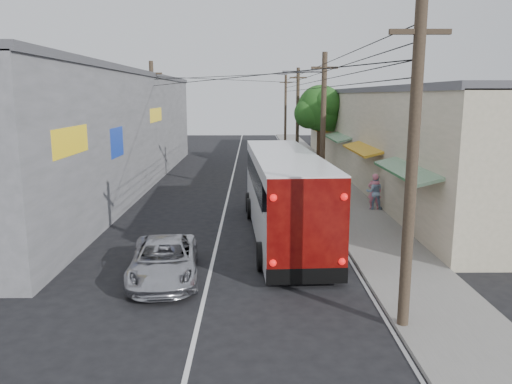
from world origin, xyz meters
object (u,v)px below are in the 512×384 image
at_px(pedestrian_near, 374,191).
at_px(pedestrian_far, 375,192).
at_px(jeepney, 164,260).
at_px(parked_car_far, 277,149).
at_px(coach_bus, 284,193).
at_px(parked_suv, 306,181).
at_px(parked_car_mid, 287,171).

xyz_separation_m(pedestrian_near, pedestrian_far, (0.02, 0.06, -0.05)).
height_order(jeepney, parked_car_far, parked_car_far).
xyz_separation_m(coach_bus, parked_suv, (1.88, 8.80, -0.99)).
distance_m(parked_car_far, pedestrian_far, 23.33).
distance_m(parked_car_mid, parked_car_far, 13.98).
bearing_deg(coach_bus, pedestrian_far, 38.66).
height_order(parked_car_mid, parked_car_far, parked_car_far).
xyz_separation_m(parked_suv, parked_car_mid, (-0.77, 4.61, -0.14)).
height_order(parked_car_far, pedestrian_far, pedestrian_far).
distance_m(parked_suv, pedestrian_near, 5.40).
bearing_deg(parked_car_mid, pedestrian_near, -69.18).
bearing_deg(jeepney, pedestrian_near, 40.00).
bearing_deg(parked_suv, parked_car_mid, 94.68).
xyz_separation_m(jeepney, pedestrian_far, (9.00, 9.48, 0.35)).
bearing_deg(coach_bus, parked_car_far, 84.58).
bearing_deg(pedestrian_near, parked_car_far, -68.53).
distance_m(parked_suv, pedestrian_far, 5.36).
bearing_deg(parked_car_far, parked_suv, -90.05).
bearing_deg(parked_car_far, jeepney, -101.61).
bearing_deg(pedestrian_far, pedestrian_near, 78.53).
xyz_separation_m(parked_suv, parked_car_far, (-0.80, 18.58, -0.11)).
bearing_deg(pedestrian_far, parked_car_far, -72.10).
height_order(parked_car_mid, pedestrian_near, pedestrian_near).
distance_m(jeepney, pedestrian_near, 13.02).
relative_size(jeepney, pedestrian_far, 2.65).
distance_m(coach_bus, parked_suv, 9.05).
xyz_separation_m(coach_bus, pedestrian_far, (4.88, 4.36, -0.81)).
bearing_deg(pedestrian_far, parked_suv, -47.40).
distance_m(parked_car_far, pedestrian_near, 23.39).
bearing_deg(parked_suv, parked_car_far, 87.70).
xyz_separation_m(coach_bus, pedestrian_near, (4.86, 4.31, -0.77)).
bearing_deg(parked_suv, pedestrian_near, -61.23).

